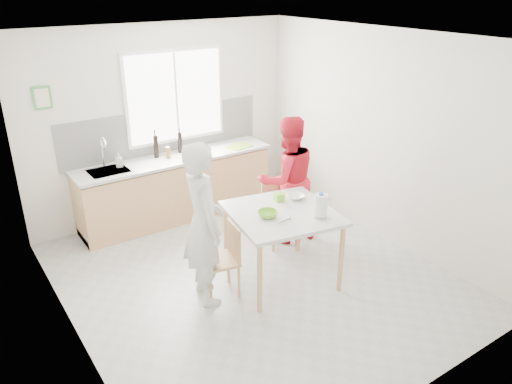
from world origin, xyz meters
The scene contains 21 objects.
ground centered at (0.00, 0.00, 0.00)m, with size 4.50×4.50×0.00m, color #B7B7B2.
room_shell centered at (0.00, 0.00, 1.64)m, with size 4.50×4.50×4.50m.
window centered at (0.20, 2.23, 1.70)m, with size 1.50×0.06×1.30m.
backsplash centered at (0.00, 2.24, 1.23)m, with size 3.00×0.02×0.65m, color white.
picture_frame centered at (-1.55, 2.23, 1.90)m, with size 0.22×0.03×0.28m.
kitchen_counter centered at (0.00, 1.95, 0.42)m, with size 2.84×0.64×1.37m.
dining_table centered at (0.26, -0.20, 0.77)m, with size 1.30×1.30×0.85m.
chair_left centered at (-0.42, -0.07, 0.45)m, with size 0.44×0.44×0.82m.
chair_far centered at (0.75, 0.54, 0.46)m, with size 0.45×0.45×0.83m.
person_white centered at (-0.64, -0.03, 0.89)m, with size 0.65×0.43×1.78m, color silver.
person_red centered at (0.91, 0.55, 0.84)m, with size 0.81×0.63×1.67m, color red.
bowl_green centered at (0.05, -0.21, 0.89)m, with size 0.21×0.21×0.07m, color #79C42D.
bowl_white centered at (0.60, -0.01, 0.88)m, with size 0.20×0.20×0.05m, color white.
milk_jug centered at (0.53, -0.53, 1.00)m, with size 0.21×0.15×0.26m.
green_box centered at (0.41, 0.06, 0.90)m, with size 0.10×0.10×0.09m, color #81CF2F.
spoon centered at (0.14, -0.40, 0.86)m, with size 0.01×0.01×0.16m, color #A5A5AA.
cutting_board centered at (0.99, 1.83, 0.93)m, with size 0.35×0.25×0.01m, color #8BB529.
wine_bottle_a centered at (-0.21, 2.08, 1.08)m, with size 0.07×0.07×0.32m, color black.
wine_bottle_b centered at (0.16, 2.09, 1.07)m, with size 0.07×0.07×0.30m, color black.
jar_amber centered at (-0.09, 1.97, 1.00)m, with size 0.06×0.06×0.16m, color brown.
soap_bottle centered at (-0.77, 2.02, 1.01)m, with size 0.08×0.09×0.19m, color #999999.
Camera 1 is at (-2.78, -4.13, 3.24)m, focal length 35.00 mm.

